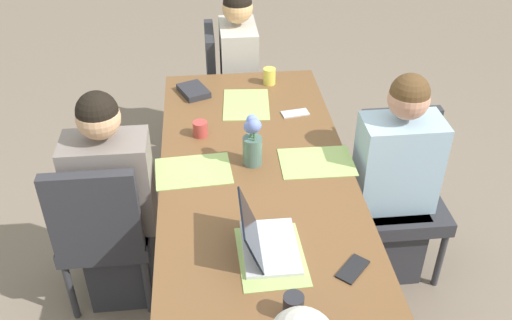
# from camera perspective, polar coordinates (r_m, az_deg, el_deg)

# --- Properties ---
(ground_plane) EXTENTS (10.00, 10.00, 0.00)m
(ground_plane) POSITION_cam_1_polar(r_m,az_deg,el_deg) (3.22, -0.00, -11.79)
(ground_plane) COLOR #756656
(dining_table) EXTENTS (2.07, 0.92, 0.75)m
(dining_table) POSITION_cam_1_polar(r_m,az_deg,el_deg) (2.77, -0.00, -2.18)
(dining_table) COLOR brown
(dining_table) RESTS_ON ground_plane
(chair_head_right_left_near) EXTENTS (0.44, 0.44, 0.90)m
(chair_head_right_left_near) POSITION_cam_1_polar(r_m,az_deg,el_deg) (4.04, -2.86, 7.73)
(chair_head_right_left_near) COLOR #2D2D33
(chair_head_right_left_near) RESTS_ON ground_plane
(person_head_right_left_near) EXTENTS (0.40, 0.36, 1.19)m
(person_head_right_left_near) POSITION_cam_1_polar(r_m,az_deg,el_deg) (3.98, -1.73, 7.75)
(person_head_right_left_near) COLOR #2D2D33
(person_head_right_left_near) RESTS_ON ground_plane
(chair_near_left_mid) EXTENTS (0.44, 0.44, 0.90)m
(chair_near_left_mid) POSITION_cam_1_polar(r_m,az_deg,el_deg) (3.13, 14.23, -2.48)
(chair_near_left_mid) COLOR #2D2D33
(chair_near_left_mid) RESTS_ON ground_plane
(person_near_left_mid) EXTENTS (0.36, 0.40, 1.19)m
(person_near_left_mid) POSITION_cam_1_polar(r_m,az_deg,el_deg) (3.04, 13.65, -3.00)
(person_near_left_mid) COLOR #2D2D33
(person_near_left_mid) RESTS_ON ground_plane
(chair_far_left_far) EXTENTS (0.44, 0.44, 0.90)m
(chair_far_left_far) POSITION_cam_1_polar(r_m,az_deg,el_deg) (2.88, -15.26, -6.51)
(chair_far_left_far) COLOR #2D2D33
(chair_far_left_far) RESTS_ON ground_plane
(person_far_left_far) EXTENTS (0.36, 0.40, 1.19)m
(person_far_left_far) POSITION_cam_1_polar(r_m,az_deg,el_deg) (2.91, -14.01, -5.09)
(person_far_left_far) COLOR #2D2D33
(person_far_left_far) RESTS_ON ground_plane
(flower_vase) EXTENTS (0.11, 0.09, 0.26)m
(flower_vase) POSITION_cam_1_polar(r_m,az_deg,el_deg) (2.68, -0.36, 1.90)
(flower_vase) COLOR #4C6B60
(flower_vase) RESTS_ON dining_table
(placemat_head_right_left_near) EXTENTS (0.38, 0.29, 0.00)m
(placemat_head_right_left_near) POSITION_cam_1_polar(r_m,az_deg,el_deg) (3.25, -1.00, 5.65)
(placemat_head_right_left_near) COLOR #9EBC66
(placemat_head_right_left_near) RESTS_ON dining_table
(placemat_near_left_mid) EXTENTS (0.26, 0.36, 0.00)m
(placemat_near_left_mid) POSITION_cam_1_polar(r_m,az_deg,el_deg) (2.78, 6.15, -0.21)
(placemat_near_left_mid) COLOR #9EBC66
(placemat_near_left_mid) RESTS_ON dining_table
(placemat_far_left_far) EXTENTS (0.28, 0.38, 0.00)m
(placemat_far_left_far) POSITION_cam_1_polar(r_m,az_deg,el_deg) (2.72, -6.35, -1.10)
(placemat_far_left_far) COLOR #9EBC66
(placemat_far_left_far) RESTS_ON dining_table
(placemat_head_left_right_near) EXTENTS (0.37, 0.27, 0.00)m
(placemat_head_left_right_near) POSITION_cam_1_polar(r_m,az_deg,el_deg) (2.26, 1.46, -9.69)
(placemat_head_left_right_near) COLOR #9EBC66
(placemat_head_left_right_near) RESTS_ON dining_table
(laptop_head_left_right_near) EXTENTS (0.32, 0.22, 0.20)m
(laptop_head_left_right_near) POSITION_cam_1_polar(r_m,az_deg,el_deg) (2.26, 0.77, -8.28)
(laptop_head_left_right_near) COLOR silver
(laptop_head_left_right_near) RESTS_ON dining_table
(coffee_mug_near_left) EXTENTS (0.07, 0.07, 0.10)m
(coffee_mug_near_left) POSITION_cam_1_polar(r_m,az_deg,el_deg) (2.03, 3.79, -14.55)
(coffee_mug_near_left) COLOR #232328
(coffee_mug_near_left) RESTS_ON dining_table
(coffee_mug_near_right) EXTENTS (0.08, 0.08, 0.08)m
(coffee_mug_near_right) POSITION_cam_1_polar(r_m,az_deg,el_deg) (2.96, -5.66, 3.16)
(coffee_mug_near_right) COLOR #AD3D38
(coffee_mug_near_right) RESTS_ON dining_table
(coffee_mug_centre_left) EXTENTS (0.08, 0.08, 0.10)m
(coffee_mug_centre_left) POSITION_cam_1_polar(r_m,az_deg,el_deg) (3.46, 1.36, 8.47)
(coffee_mug_centre_left) COLOR #DBC64C
(coffee_mug_centre_left) RESTS_ON dining_table
(book_red_cover) EXTENTS (0.24, 0.21, 0.04)m
(book_red_cover) POSITION_cam_1_polar(r_m,az_deg,el_deg) (3.38, -6.33, 6.96)
(book_red_cover) COLOR #28282D
(book_red_cover) RESTS_ON dining_table
(phone_black) EXTENTS (0.16, 0.15, 0.01)m
(phone_black) POSITION_cam_1_polar(r_m,az_deg,el_deg) (2.24, 9.75, -10.81)
(phone_black) COLOR black
(phone_black) RESTS_ON dining_table
(phone_silver) EXTENTS (0.10, 0.16, 0.01)m
(phone_silver) POSITION_cam_1_polar(r_m,az_deg,el_deg) (3.16, 3.98, 4.74)
(phone_silver) COLOR silver
(phone_silver) RESTS_ON dining_table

